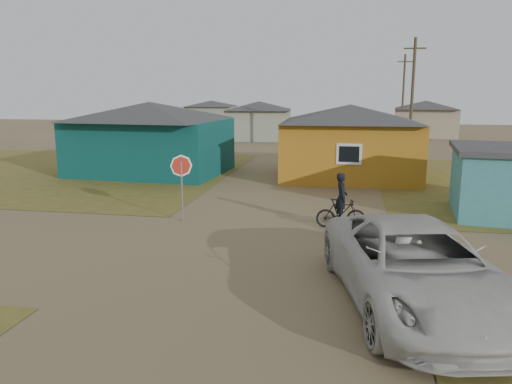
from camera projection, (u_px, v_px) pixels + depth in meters
ground at (255, 260)px, 13.90m from camera, size 120.00×120.00×0.00m
grass_nw at (59, 171)px, 28.92m from camera, size 20.00×18.00×0.00m
house_teal at (151, 137)px, 28.01m from camera, size 8.93×7.08×4.00m
house_yellow at (349, 140)px, 26.53m from camera, size 7.72×6.76×3.90m
house_pale_west at (259, 120)px, 47.34m from camera, size 7.04×6.15×3.60m
house_beige_east at (425, 118)px, 50.26m from camera, size 6.95×6.05×3.60m
house_pale_north at (211, 114)px, 60.35m from camera, size 6.28×5.81×3.40m
utility_pole_near at (412, 98)px, 33.09m from camera, size 1.40×0.20×8.00m
utility_pole_far at (403, 95)px, 48.32m from camera, size 1.40×0.20×8.00m
stop_sign at (181, 172)px, 17.63m from camera, size 0.79×0.10×2.41m
cyclist at (341, 208)px, 16.96m from camera, size 1.73×0.67×1.90m
vehicle at (416, 267)px, 10.72m from camera, size 4.38×7.03×1.81m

